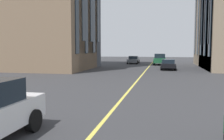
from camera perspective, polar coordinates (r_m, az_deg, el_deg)
name	(u,v)px	position (r m, az deg, el deg)	size (l,w,h in m)	color
lane_centre_line	(135,83)	(20.08, 5.43, -2.98)	(80.00, 0.16, 0.01)	#D8C64C
car_black_parked_a	(168,64)	(33.12, 12.89, 1.31)	(4.40, 1.95, 1.37)	black
car_grey_parked_b	(133,60)	(45.15, 4.99, 2.40)	(4.40, 1.95, 1.37)	slate
car_green_far	(160,59)	(42.27, 11.04, 2.50)	(4.70, 2.14, 1.88)	#1E6038
building_left_far	(46,10)	(34.03, -15.03, 13.25)	(10.22, 10.96, 15.48)	#846B51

